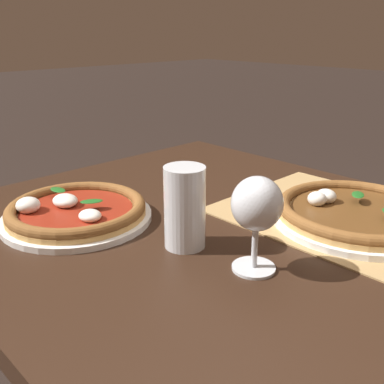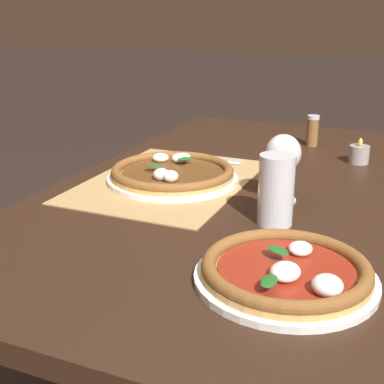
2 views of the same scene
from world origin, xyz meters
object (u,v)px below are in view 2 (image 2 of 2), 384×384
object	(u,v)px
pint_glass	(276,191)
pizza_near	(172,173)
knife	(206,158)
pepper_shaker	(312,131)
pizza_far	(286,271)
fork	(206,160)
wine_glass	(283,156)
votive_candle	(359,155)

from	to	relation	value
pint_glass	pizza_near	bearing A→B (deg)	-118.14
knife	pepper_shaker	xyz separation A→B (m)	(-0.28, 0.25, 0.04)
pizza_far	pepper_shaker	world-z (taller)	pepper_shaker
pint_glass	fork	xyz separation A→B (m)	(-0.36, -0.30, -0.06)
pizza_far	wine_glass	xyz separation A→B (m)	(-0.37, -0.10, 0.09)
wine_glass	pepper_shaker	distance (m)	0.54
pint_glass	pepper_shaker	bearing A→B (deg)	-174.94
pint_glass	fork	size ratio (longest dim) A/B	0.72
pizza_near	knife	xyz separation A→B (m)	(-0.22, 0.00, -0.02)
wine_glass	votive_candle	world-z (taller)	wine_glass
fork	knife	bearing A→B (deg)	-154.72
pint_glass	votive_candle	world-z (taller)	pint_glass
pizza_far	votive_candle	world-z (taller)	votive_candle
fork	pepper_shaker	world-z (taller)	pepper_shaker
pint_glass	knife	bearing A→B (deg)	-141.62
pizza_near	wine_glass	distance (m)	0.30
knife	pizza_far	bearing A→B (deg)	32.13
pizza_near	pepper_shaker	world-z (taller)	pepper_shaker
pepper_shaker	wine_glass	bearing A→B (deg)	3.98
pizza_far	knife	distance (m)	0.73
pizza_far	votive_candle	bearing A→B (deg)	178.43
votive_candle	knife	bearing A→B (deg)	-71.40
fork	votive_candle	xyz separation A→B (m)	(-0.16, 0.40, 0.02)
wine_glass	votive_candle	bearing A→B (deg)	162.30
pizza_far	wine_glass	size ratio (longest dim) A/B	1.91
fork	votive_candle	size ratio (longest dim) A/B	2.79
pizza_near	pint_glass	distance (m)	0.35
wine_glass	pepper_shaker	xyz separation A→B (m)	(-0.53, -0.04, -0.06)
pizza_far	fork	world-z (taller)	pizza_far
pizza_near	wine_glass	xyz separation A→B (m)	(0.03, 0.29, 0.08)
pint_glass	knife	size ratio (longest dim) A/B	0.67
pizza_near	votive_candle	bearing A→B (deg)	131.38
pizza_near	pepper_shaker	distance (m)	0.56
knife	pint_glass	bearing A→B (deg)	38.38
votive_candle	pint_glass	bearing A→B (deg)	-10.97
wine_glass	votive_candle	distance (m)	0.42
pizza_near	votive_candle	world-z (taller)	votive_candle
votive_candle	wine_glass	bearing A→B (deg)	-17.70
wine_glass	pint_glass	distance (m)	0.14
wine_glass	knife	size ratio (longest dim) A/B	0.72
wine_glass	pint_glass	bearing A→B (deg)	9.23
pint_glass	votive_candle	xyz separation A→B (m)	(-0.53, 0.10, -0.05)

